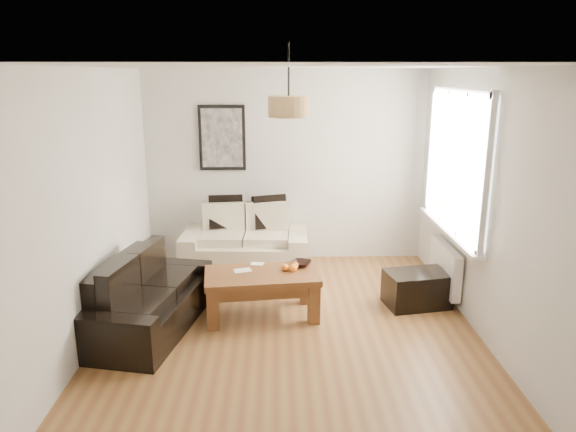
{
  "coord_description": "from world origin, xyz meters",
  "views": [
    {
      "loc": [
        -0.11,
        -4.96,
        2.55
      ],
      "look_at": [
        0.0,
        0.6,
        1.05
      ],
      "focal_mm": 33.33,
      "sensor_mm": 36.0,
      "label": 1
    }
  ],
  "objects_px": {
    "loveseat_cream": "(245,240)",
    "sofa_leather": "(148,295)",
    "ottoman": "(417,289)",
    "coffee_table": "(262,294)"
  },
  "relations": [
    {
      "from": "sofa_leather",
      "to": "ottoman",
      "type": "distance_m",
      "value": 2.93
    },
    {
      "from": "sofa_leather",
      "to": "coffee_table",
      "type": "distance_m",
      "value": 1.18
    },
    {
      "from": "coffee_table",
      "to": "ottoman",
      "type": "bearing_deg",
      "value": 7.46
    },
    {
      "from": "loveseat_cream",
      "to": "sofa_leather",
      "type": "height_order",
      "value": "loveseat_cream"
    },
    {
      "from": "sofa_leather",
      "to": "coffee_table",
      "type": "height_order",
      "value": "sofa_leather"
    },
    {
      "from": "loveseat_cream",
      "to": "ottoman",
      "type": "relative_size",
      "value": 2.37
    },
    {
      "from": "sofa_leather",
      "to": "ottoman",
      "type": "xyz_separation_m",
      "value": [
        2.88,
        0.5,
        -0.16
      ]
    },
    {
      "from": "sofa_leather",
      "to": "ottoman",
      "type": "height_order",
      "value": "sofa_leather"
    },
    {
      "from": "loveseat_cream",
      "to": "ottoman",
      "type": "distance_m",
      "value": 2.33
    },
    {
      "from": "coffee_table",
      "to": "ottoman",
      "type": "xyz_separation_m",
      "value": [
        1.74,
        0.23,
        -0.05
      ]
    }
  ]
}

